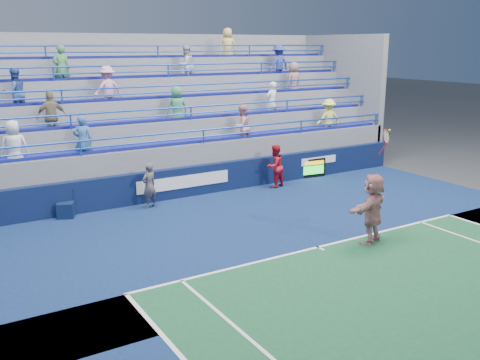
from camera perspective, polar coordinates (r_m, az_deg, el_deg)
ground at (r=14.85m, az=8.32°, el=-7.18°), size 120.00×120.00×0.00m
sponsor_wall at (r=19.87m, az=-3.56°, el=0.13°), size 18.00×0.32×1.10m
bleacher_stand at (r=23.00m, az=-8.00°, el=4.50°), size 18.00×5.60×6.13m
serve_speed_board at (r=22.42m, az=7.78°, el=1.26°), size 1.15×0.26×0.79m
judge_chair at (r=17.99m, az=-18.10°, el=-2.94°), size 0.67×0.69×0.90m
tennis_player at (r=15.22m, az=13.94°, el=-2.95°), size 1.93×1.19×3.18m
line_judge at (r=18.24m, az=-9.67°, el=-0.59°), size 0.66×0.55×1.56m
ball_girl at (r=20.62m, az=3.73°, el=1.47°), size 0.95×0.81×1.68m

